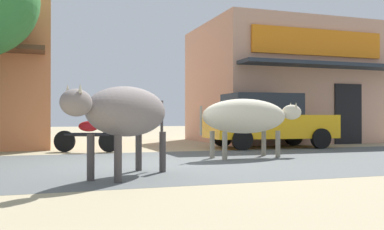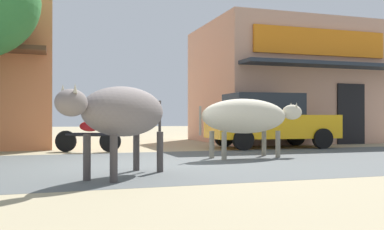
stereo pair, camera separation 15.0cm
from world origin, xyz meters
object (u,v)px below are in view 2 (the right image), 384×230
(parked_hatchback_car, at_px, (269,120))
(parked_motorcycle, at_px, (89,135))
(cow_near_brown, at_px, (124,112))
(cow_far_dark, at_px, (247,117))

(parked_hatchback_car, bearing_deg, parked_motorcycle, -179.61)
(parked_hatchback_car, xyz_separation_m, cow_near_brown, (-5.25, -5.23, 0.15))
(parked_hatchback_car, xyz_separation_m, parked_motorcycle, (-5.36, -0.04, -0.38))
(parked_hatchback_car, xyz_separation_m, cow_far_dark, (-2.07, -2.87, 0.10))
(cow_far_dark, bearing_deg, cow_near_brown, -143.52)
(parked_motorcycle, height_order, cow_far_dark, cow_far_dark)
(parked_motorcycle, relative_size, cow_near_brown, 0.75)
(cow_near_brown, distance_m, cow_far_dark, 3.95)
(parked_hatchback_car, distance_m, parked_motorcycle, 5.37)
(parked_hatchback_car, distance_m, cow_near_brown, 7.41)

